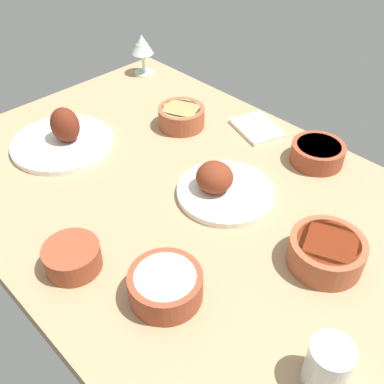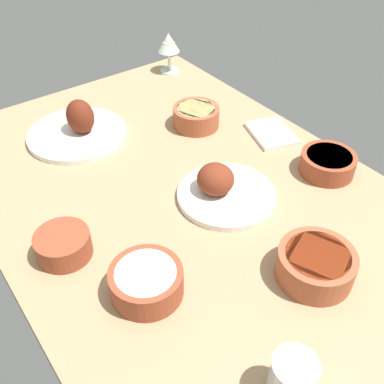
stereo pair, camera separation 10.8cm
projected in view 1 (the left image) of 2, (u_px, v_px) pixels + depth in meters
dining_table at (192, 204)px, 110.80cm from camera, size 140.00×90.00×4.00cm
plate_near_viewer at (221, 186)px, 109.07cm from camera, size 23.96×23.96×8.77cm
plate_center_main at (63, 137)px, 125.07cm from camera, size 28.28×28.28×11.19cm
bowl_onions at (318, 153)px, 118.96cm from camera, size 14.08×14.08×5.37cm
bowl_sauce at (326, 251)px, 91.78cm from camera, size 15.60×15.60×6.41cm
bowl_cream at (165, 285)px, 85.57cm from camera, size 14.41×14.41×5.99cm
bowl_potatoes at (72, 256)px, 91.39cm from camera, size 11.73×11.73×5.43cm
bowl_pasta at (181, 116)px, 132.38cm from camera, size 13.64×13.64×5.96cm
wine_glass at (142, 46)px, 154.50cm from camera, size 7.60×7.60×14.00cm
water_tumbler at (328, 365)px, 71.81cm from camera, size 7.39×7.39×9.30cm
folded_napkin at (257, 128)px, 132.37cm from camera, size 17.17×14.97×1.20cm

